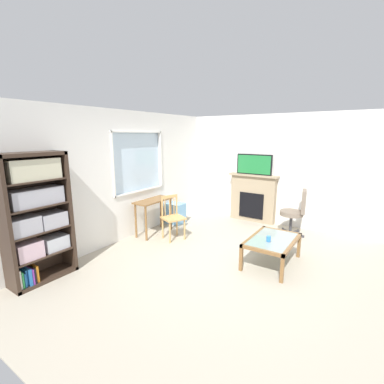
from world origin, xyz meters
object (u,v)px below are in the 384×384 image
Objects in this scene: bookshelf at (36,214)px; tv at (254,164)px; sippy_cup at (269,239)px; wooden_chair at (173,217)px; fireplace at (253,198)px; office_chair at (296,210)px; desk_under_window at (154,206)px; plastic_drawer_unit at (175,213)px; coffee_table at (272,242)px.

bookshelf reaches higher than tv.
wooden_chair is at bearing 86.86° from sippy_cup.
fireplace is 1.21× the size of office_chair.
wooden_chair is 2.26m from fireplace.
fireplace is (2.06, -0.92, 0.13)m from wooden_chair.
plastic_drawer_unit is at bearing 3.46° from desk_under_window.
wooden_chair is 1.03m from plastic_drawer_unit.
desk_under_window is 2.62m from tv.
wooden_chair is 2.62m from office_chair.
coffee_table is at bearing -150.16° from tv.
office_chair is (1.62, -2.57, -0.06)m from desk_under_window.
office_chair reaches higher than wooden_chair.
wooden_chair is 0.74× the size of fireplace.
bookshelf is at bearing 130.13° from sippy_cup.
office_chair is (1.62, -2.06, 0.09)m from wooden_chair.
desk_under_window is at bearing 144.83° from tv.
desk_under_window reaches higher than coffee_table.
bookshelf is at bearing 160.72° from tv.
plastic_drawer_unit is 2.25m from tv.
tv is 2.53m from coffee_table.
wooden_chair is 1.03× the size of tv.
tv is (-0.02, 0.00, 0.83)m from fireplace.
office_chair is 1.59m from coffee_table.
desk_under_window is 3.04m from office_chair.
sippy_cup is at bearing -152.44° from fireplace.
bookshelf is 3.54m from sippy_cup.
office_chair is (-0.44, -1.14, -0.04)m from fireplace.
tv is 1.49m from office_chair.
coffee_table is (0.04, -2.07, -0.08)m from wooden_chair.
sippy_cup is at bearing -152.24° from tv.
fireplace reaches higher than wooden_chair.
bookshelf is 1.89× the size of office_chair.
tv reaches higher than sippy_cup.
wooden_chair reaches higher than sippy_cup.
tv is (2.04, -0.92, 0.96)m from wooden_chair.
coffee_table is (-2.00, -1.15, -1.04)m from tv.
coffee_table is (-0.80, -2.63, 0.14)m from plastic_drawer_unit.
bookshelf is at bearing 131.78° from coffee_table.
tv is at bearing -50.87° from plastic_drawer_unit.
tv is (4.41, -1.54, 0.41)m from bookshelf.
office_chair is at bearing -73.27° from plastic_drawer_unit.
fireplace reaches higher than office_chair.
coffee_table is 11.89× the size of sippy_cup.
bookshelf is at bearing 146.09° from office_chair.
coffee_table is (-2.02, -1.15, -0.21)m from fireplace.
wooden_chair is 0.90× the size of office_chair.
desk_under_window is 0.90× the size of office_chair.
coffee_table is (-1.58, -0.01, -0.17)m from office_chair.
bookshelf reaches higher than office_chair.
tv is at bearing 29.84° from coffee_table.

